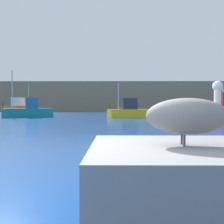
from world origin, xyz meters
TOP-DOWN VIEW (x-y plane):
  - ground_plane at (0.00, 0.00)m, footprint 260.00×260.00m
  - hillside_backdrop at (0.00, 68.73)m, footprint 140.00×17.20m
  - pier_dock at (1.46, -0.06)m, footprint 2.62×2.31m
  - pelican at (1.47, -0.06)m, footprint 1.39×0.65m
  - fishing_boat_yellow at (2.50, 26.84)m, footprint 6.02×3.47m
  - fishing_boat_red at (14.28, 28.29)m, footprint 5.97×2.94m
  - fishing_boat_teal at (-9.79, 26.76)m, footprint 6.05×3.84m
  - fishing_boat_orange at (-16.30, 41.26)m, footprint 6.99×4.48m

SIDE VIEW (x-z plane):
  - ground_plane at x=0.00m, z-range 0.00..0.00m
  - pier_dock at x=1.46m, z-range 0.00..0.83m
  - fishing_boat_teal at x=-9.79m, z-range -1.99..3.52m
  - fishing_boat_yellow at x=2.50m, z-range -1.25..2.86m
  - fishing_boat_orange at x=-16.30m, z-range -1.67..3.58m
  - fishing_boat_red at x=14.28m, z-range -1.28..3.30m
  - pelican at x=1.47m, z-range 0.80..1.67m
  - hillside_backdrop at x=0.00m, z-range 0.00..7.60m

